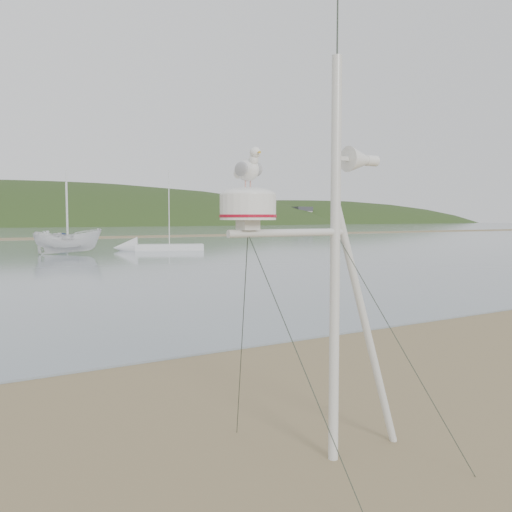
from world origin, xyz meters
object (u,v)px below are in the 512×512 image
mast_rig (333,346)px  sailboat_blue_far (64,241)px  boat_white (68,221)px  sailboat_white_near (145,247)px

mast_rig → sailboat_blue_far: bearing=81.0°
boat_white → mast_rig: bearing=-175.7°
mast_rig → sailboat_white_near: (11.76, 38.59, -1.01)m
sailboat_white_near → sailboat_blue_far: 16.96m
mast_rig → sailboat_blue_far: sailboat_blue_far is taller
sailboat_white_near → sailboat_blue_far: bearing=100.2°
mast_rig → sailboat_white_near: 40.35m
boat_white → sailboat_blue_far: (3.42, 17.76, -2.20)m
boat_white → sailboat_white_near: (6.42, 1.07, -2.20)m
mast_rig → sailboat_blue_far: size_ratio=0.77×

